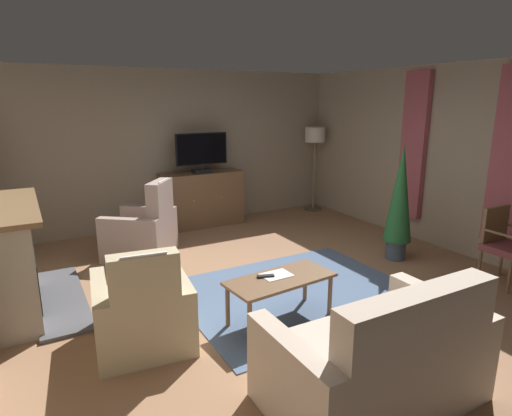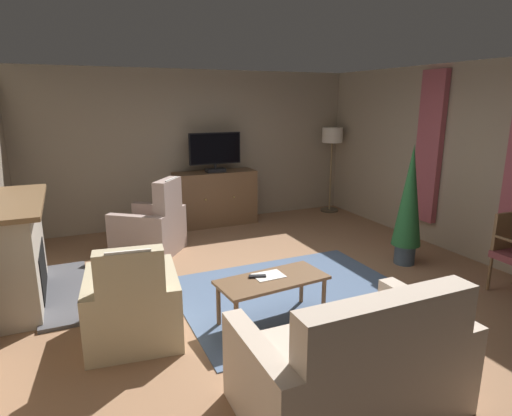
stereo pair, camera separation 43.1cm
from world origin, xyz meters
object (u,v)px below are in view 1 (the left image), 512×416
at_px(television, 202,152).
at_px(coffee_table, 280,283).
at_px(tv_remote, 266,276).
at_px(fireplace, 17,261).
at_px(cat, 156,288).
at_px(folded_newspaper, 276,275).
at_px(armchair_beside_cabinet, 143,233).
at_px(tv_cabinet, 202,200).
at_px(floor_lamp, 315,143).
at_px(sofa_floral, 377,362).
at_px(side_chair_nearest_door, 504,243).
at_px(potted_plant_tall_palm_by_window, 400,198).
at_px(armchair_angled_to_table, 143,313).

xyz_separation_m(television, coffee_table, (-0.61, -3.50, -0.90)).
bearing_deg(tv_remote, coffee_table, -15.00).
xyz_separation_m(fireplace, coffee_table, (2.27, -1.56, -0.13)).
bearing_deg(coffee_table, tv_remote, 146.63).
bearing_deg(cat, folded_newspaper, -48.53).
relative_size(fireplace, armchair_beside_cabinet, 1.51).
xyz_separation_m(television, tv_remote, (-0.73, -3.42, -0.84)).
xyz_separation_m(tv_remote, cat, (-0.82, 1.05, -0.37)).
bearing_deg(television, tv_cabinet, 90.00).
height_order(folded_newspaper, armchair_beside_cabinet, armchair_beside_cabinet).
relative_size(cat, floor_lamp, 0.39).
height_order(television, cat, television).
height_order(tv_cabinet, tv_remote, tv_cabinet).
xyz_separation_m(folded_newspaper, floor_lamp, (3.00, 3.43, 0.88)).
distance_m(folded_newspaper, armchair_beside_cabinet, 2.55).
relative_size(tv_remote, cat, 0.27).
distance_m(fireplace, armchair_beside_cabinet, 1.84).
height_order(sofa_floral, side_chair_nearest_door, sofa_floral).
height_order(armchair_beside_cabinet, potted_plant_tall_palm_by_window, potted_plant_tall_palm_by_window).
distance_m(coffee_table, armchair_beside_cabinet, 2.62).
bearing_deg(tv_remote, armchair_beside_cabinet, 121.82).
xyz_separation_m(fireplace, cat, (1.32, -0.43, -0.43)).
relative_size(sofa_floral, side_chair_nearest_door, 1.70).
distance_m(folded_newspaper, cat, 1.47).
bearing_deg(armchair_angled_to_table, armchair_beside_cabinet, 75.19).
distance_m(tv_remote, folded_newspaper, 0.12).
bearing_deg(television, armchair_beside_cabinet, -143.44).
bearing_deg(sofa_floral, floor_lamp, 58.11).
relative_size(fireplace, tv_cabinet, 1.23).
bearing_deg(cat, tv_cabinet, 57.24).
bearing_deg(tv_remote, tv_cabinet, 96.45).
bearing_deg(armchair_beside_cabinet, armchair_angled_to_table, -104.81).
relative_size(fireplace, tv_remote, 10.41).
distance_m(television, folded_newspaper, 3.58).
distance_m(coffee_table, folded_newspaper, 0.09).
height_order(television, folded_newspaper, television).
relative_size(coffee_table, armchair_beside_cabinet, 0.97).
height_order(sofa_floral, floor_lamp, floor_lamp).
bearing_deg(tv_cabinet, sofa_floral, -97.46).
height_order(tv_cabinet, television, television).
distance_m(armchair_angled_to_table, cat, 0.98).
distance_m(tv_cabinet, television, 0.86).
distance_m(tv_cabinet, sofa_floral, 4.96).
relative_size(armchair_angled_to_table, cat, 1.59).
distance_m(fireplace, television, 3.55).
bearing_deg(television, fireplace, -146.03).
relative_size(tv_cabinet, armchair_beside_cabinet, 1.22).
xyz_separation_m(tv_remote, floor_lamp, (3.11, 3.42, 0.87)).
relative_size(television, folded_newspaper, 3.04).
height_order(sofa_floral, cat, sofa_floral).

